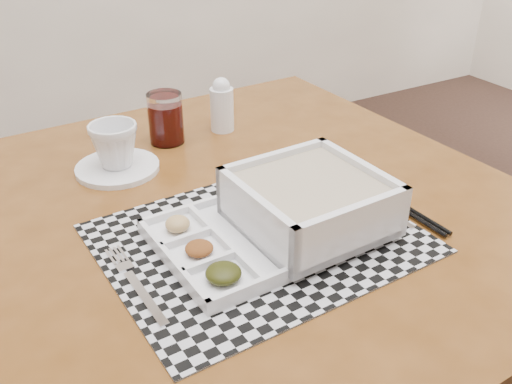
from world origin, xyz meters
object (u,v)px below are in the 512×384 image
Objects in this scene: dining_table at (229,242)px; serving_tray at (299,211)px; juice_glass at (166,120)px; cup at (115,145)px; creamer_bottle at (222,105)px.

serving_tray reaches higher than dining_table.
juice_glass is (-0.04, 0.40, 0.01)m from serving_tray.
dining_table is 0.27m from cup.
cup is (-0.12, 0.21, 0.12)m from dining_table.
juice_glass is 0.12m from creamer_bottle.
serving_tray is 3.84× the size of cup.
dining_table is 0.30m from juice_glass.
dining_table is at bearing -91.68° from juice_glass.
serving_tray is 0.40m from juice_glass.
dining_table is 0.17m from serving_tray.
juice_glass is (0.13, 0.07, -0.00)m from cup.
dining_table is at bearing -38.45° from cup.
dining_table is at bearing 113.17° from serving_tray.
creamer_bottle is at bearing 37.38° from cup.
dining_table is 2.99× the size of serving_tray.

